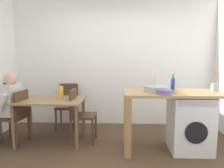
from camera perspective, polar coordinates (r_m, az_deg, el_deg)
The scene contains 16 objects.
ground_plane at distance 3.24m, azimuth -0.71°, elevation -19.40°, with size 5.46×5.46×0.00m, color #4C3826.
wall_back at distance 4.65m, azimuth 0.39°, elevation 5.92°, with size 4.60×0.10×2.70m, color white.
dining_table at distance 3.81m, azimuth -15.85°, elevation -5.34°, with size 1.10×0.76×0.74m.
chair_person_seat at distance 3.95m, azimuth -23.90°, elevation -7.28°, with size 0.45×0.45×0.90m.
chair_opposite at distance 3.77m, azimuth -8.59°, elevation -7.39°, with size 0.41×0.41×0.90m.
chair_spare_by_wall at distance 4.54m, azimuth -11.55°, elevation -4.97°, with size 0.40×0.40×0.90m.
seated_person at distance 4.00m, azimuth -25.96°, elevation -4.80°, with size 0.52×0.53×1.20m.
kitchen_counter at distance 3.41m, azimuth 12.34°, elevation -4.65°, with size 1.50×0.68×0.92m.
washing_machine at distance 3.60m, azimuth 19.75°, elevation -9.71°, with size 0.60×0.61×0.86m.
sink_basin at distance 3.37m, azimuth 11.57°, elevation -1.26°, with size 0.38×0.38×0.09m, color #9EA0A5.
tap at distance 3.53m, azimuth 11.14°, elevation 0.69°, with size 0.02×0.02×0.28m, color #B2B2B7.
bottle_tall_green at distance 3.57m, azimuth 15.72°, elevation 0.20°, with size 0.06×0.06×0.25m.
mixing_bowl at distance 3.19m, azimuth 13.79°, elevation -1.95°, with size 0.23×0.23×0.06m.
utensil_crock at distance 3.66m, azimuth 25.36°, elevation -0.75°, with size 0.11×0.11×0.30m.
vase at distance 3.82m, azimuth -13.35°, elevation -2.13°, with size 0.09×0.09×0.21m, color gold.
scissors at distance 3.32m, azimuth 15.46°, elevation -2.22°, with size 0.15×0.06×0.01m.
Camera 1 is at (0.15, -2.90, 1.45)m, focal length 34.73 mm.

